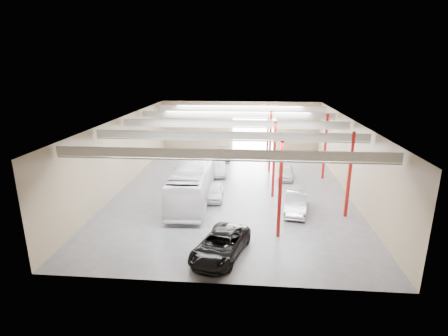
# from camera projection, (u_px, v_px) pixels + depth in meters

# --- Properties ---
(depot_shell) EXTENTS (22.12, 32.12, 7.06)m
(depot_shell) POSITION_uv_depth(u_px,v_px,m) (235.00, 138.00, 34.07)
(depot_shell) COLOR #4C4C51
(depot_shell) RESTS_ON ground
(coach_bus) EXTENTS (3.28, 12.70, 3.52)m
(coach_bus) POSITION_uv_depth(u_px,v_px,m) (193.00, 180.00, 31.86)
(coach_bus) COLOR white
(coach_bus) RESTS_ON ground
(black_sedan) EXTENTS (4.10, 6.19, 1.58)m
(black_sedan) POSITION_uv_depth(u_px,v_px,m) (221.00, 245.00, 22.39)
(black_sedan) COLOR black
(black_sedan) RESTS_ON ground
(car_row_a) EXTENTS (1.76, 4.05, 1.36)m
(car_row_a) POSITION_uv_depth(u_px,v_px,m) (214.00, 192.00, 32.10)
(car_row_a) COLOR white
(car_row_a) RESTS_ON ground
(car_row_b) EXTENTS (2.35, 4.70, 1.48)m
(car_row_b) POSITION_uv_depth(u_px,v_px,m) (218.00, 168.00, 39.28)
(car_row_b) COLOR silver
(car_row_b) RESTS_ON ground
(car_row_c) EXTENTS (2.29, 4.76, 1.34)m
(car_row_c) POSITION_uv_depth(u_px,v_px,m) (223.00, 155.00, 45.35)
(car_row_c) COLOR slate
(car_row_c) RESTS_ON ground
(car_right_near) EXTENTS (2.49, 5.16, 1.63)m
(car_right_near) POSITION_uv_depth(u_px,v_px,m) (296.00, 202.00, 29.22)
(car_right_near) COLOR #B0B0B5
(car_right_near) RESTS_ON ground
(car_right_far) EXTENTS (2.06, 4.24, 1.39)m
(car_right_far) POSITION_uv_depth(u_px,v_px,m) (286.00, 172.00, 37.89)
(car_right_far) COLOR silver
(car_right_far) RESTS_ON ground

